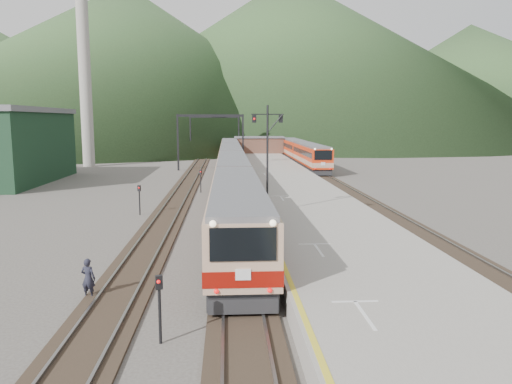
{
  "coord_description": "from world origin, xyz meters",
  "views": [
    {
      "loc": [
        -0.54,
        -16.91,
        7.14
      ],
      "look_at": [
        1.55,
        18.7,
        2.0
      ],
      "focal_mm": 35.0,
      "sensor_mm": 36.0,
      "label": 1
    }
  ],
  "objects": [
    {
      "name": "main_train",
      "position": [
        0.0,
        39.62,
        1.99
      ],
      "size": [
        2.88,
        78.94,
        3.51
      ],
      "color": "tan",
      "rests_on": "track_main"
    },
    {
      "name": "platform",
      "position": [
        5.6,
        38.0,
        0.5
      ],
      "size": [
        8.0,
        100.0,
        1.0
      ],
      "primitive_type": "cube",
      "color": "gray",
      "rests_on": "ground"
    },
    {
      "name": "hill_b",
      "position": [
        30.0,
        230.0,
        37.5
      ],
      "size": [
        220.0,
        220.0,
        75.0
      ],
      "primitive_type": "cone",
      "color": "#2A4322",
      "rests_on": "ground"
    },
    {
      "name": "signal_mast",
      "position": [
        2.15,
        16.08,
        5.34
      ],
      "size": [
        2.18,
        0.5,
        7.13
      ],
      "color": "black",
      "rests_on": "platform"
    },
    {
      "name": "short_signal_a",
      "position": [
        -2.73,
        -1.52,
        1.46
      ],
      "size": [
        0.26,
        0.22,
        2.27
      ],
      "color": "black",
      "rests_on": "ground"
    },
    {
      "name": "hill_c",
      "position": [
        110.0,
        210.0,
        25.0
      ],
      "size": [
        160.0,
        160.0,
        50.0
      ],
      "primitive_type": "cone",
      "color": "#2A4322",
      "rests_on": "ground"
    },
    {
      "name": "worker",
      "position": [
        -6.17,
        2.85,
        0.83
      ],
      "size": [
        0.69,
        0.54,
        1.65
      ],
      "primitive_type": "imported",
      "rotation": [
        0.0,
        0.0,
        2.87
      ],
      "color": "#1F202D",
      "rests_on": "ground"
    },
    {
      "name": "hill_a",
      "position": [
        -40.0,
        190.0,
        30.0
      ],
      "size": [
        180.0,
        180.0,
        60.0
      ],
      "primitive_type": "cone",
      "color": "#2A4322",
      "rests_on": "ground"
    },
    {
      "name": "track_main",
      "position": [
        0.0,
        40.0,
        0.07
      ],
      "size": [
        2.6,
        200.0,
        0.23
      ],
      "color": "black",
      "rests_on": "ground"
    },
    {
      "name": "track_second",
      "position": [
        11.5,
        40.0,
        0.07
      ],
      "size": [
        2.6,
        200.0,
        0.23
      ],
      "color": "black",
      "rests_on": "ground"
    },
    {
      "name": "short_signal_c",
      "position": [
        -7.19,
        20.86,
        1.46
      ],
      "size": [
        0.25,
        0.2,
        2.27
      ],
      "color": "black",
      "rests_on": "ground"
    },
    {
      "name": "gantry_near",
      "position": [
        -2.85,
        55.0,
        5.59
      ],
      "size": [
        9.55,
        0.25,
        8.0
      ],
      "color": "black",
      "rests_on": "ground"
    },
    {
      "name": "ground",
      "position": [
        0.0,
        0.0,
        0.0
      ],
      "size": [
        400.0,
        400.0,
        0.0
      ],
      "primitive_type": "plane",
      "color": "#47423D",
      "rests_on": "ground"
    },
    {
      "name": "smokestack",
      "position": [
        -22.0,
        62.0,
        15.0
      ],
      "size": [
        1.8,
        1.8,
        30.0
      ],
      "primitive_type": "cylinder",
      "color": "#9E998E",
      "rests_on": "ground"
    },
    {
      "name": "second_train",
      "position": [
        11.5,
        63.28,
        1.88
      ],
      "size": [
        2.71,
        36.95,
        3.31
      ],
      "color": "red",
      "rests_on": "track_second"
    },
    {
      "name": "station_shed",
      "position": [
        5.6,
        78.0,
        2.57
      ],
      "size": [
        9.4,
        4.4,
        3.1
      ],
      "color": "brown",
      "rests_on": "platform"
    },
    {
      "name": "track_far",
      "position": [
        -5.0,
        40.0,
        0.07
      ],
      "size": [
        2.6,
        200.0,
        0.23
      ],
      "color": "black",
      "rests_on": "ground"
    },
    {
      "name": "gantry_far",
      "position": [
        -2.85,
        80.0,
        5.59
      ],
      "size": [
        9.55,
        0.25,
        8.0
      ],
      "color": "black",
      "rests_on": "ground"
    },
    {
      "name": "short_signal_b",
      "position": [
        -3.15,
        32.44,
        1.46
      ],
      "size": [
        0.26,
        0.23,
        2.27
      ],
      "color": "black",
      "rests_on": "ground"
    }
  ]
}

